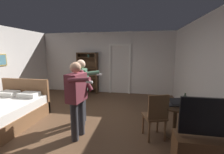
{
  "coord_description": "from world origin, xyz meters",
  "views": [
    {
      "loc": [
        1.45,
        -3.26,
        1.83
      ],
      "look_at": [
        0.81,
        0.23,
        1.21
      ],
      "focal_mm": 23.93,
      "sensor_mm": 36.0,
      "label": 1
    }
  ],
  "objects": [
    {
      "name": "doorway_frame",
      "position": [
        0.63,
        3.08,
        1.22
      ],
      "size": [
        0.93,
        0.08,
        2.13
      ],
      "color": "white",
      "rests_on": "ground_plane"
    },
    {
      "name": "wall_back",
      "position": [
        0.0,
        3.16,
        1.31
      ],
      "size": [
        5.95,
        0.12,
        2.62
      ],
      "primitive_type": "cube",
      "color": "silver",
      "rests_on": "ground_plane"
    },
    {
      "name": "person_blue_shirt",
      "position": [
        0.21,
        -0.49,
        0.94
      ],
      "size": [
        0.62,
        0.67,
        1.62
      ],
      "color": "#333338",
      "rests_on": "ground_plane"
    },
    {
      "name": "wooden_chair",
      "position": [
        1.82,
        -0.27,
        0.54
      ],
      "size": [
        0.53,
        0.53,
        0.99
      ],
      "color": "brown",
      "rests_on": "ground_plane"
    },
    {
      "name": "tv_flatscreen",
      "position": [
        2.55,
        -1.0,
        0.35
      ],
      "size": [
        1.06,
        0.4,
        1.18
      ],
      "color": "brown",
      "rests_on": "ground_plane"
    },
    {
      "name": "bed",
      "position": [
        -1.88,
        -0.32,
        0.3
      ],
      "size": [
        1.51,
        1.94,
        1.02
      ],
      "color": "brown",
      "rests_on": "ground_plane"
    },
    {
      "name": "person_striped_shirt",
      "position": [
        0.06,
        0.16,
        0.93
      ],
      "size": [
        0.73,
        0.57,
        1.62
      ],
      "color": "#333338",
      "rests_on": "ground_plane"
    },
    {
      "name": "wall_right",
      "position": [
        2.91,
        0.0,
        1.31
      ],
      "size": [
        0.12,
        6.43,
        2.62
      ],
      "primitive_type": "cube",
      "color": "silver",
      "rests_on": "ground_plane"
    },
    {
      "name": "side_table",
      "position": [
        2.24,
        -0.06,
        0.48
      ],
      "size": [
        0.7,
        0.7,
        0.7
      ],
      "color": "#4C331E",
      "rests_on": "ground_plane"
    },
    {
      "name": "bottle_on_table",
      "position": [
        2.38,
        -0.14,
        0.82
      ],
      "size": [
        0.06,
        0.06,
        0.29
      ],
      "color": "#384732",
      "rests_on": "side_table"
    },
    {
      "name": "suitcase_dark",
      "position": [
        -0.89,
        2.22,
        0.17
      ],
      "size": [
        0.64,
        0.32,
        0.34
      ],
      "primitive_type": "cube",
      "rotation": [
        0.0,
        0.0,
        0.01
      ],
      "color": "black",
      "rests_on": "ground_plane"
    },
    {
      "name": "bookshelf",
      "position": [
        -0.76,
        2.93,
        0.95
      ],
      "size": [
        0.89,
        0.32,
        1.77
      ],
      "color": "#4C331E",
      "rests_on": "ground_plane"
    },
    {
      "name": "laptop",
      "position": [
        2.22,
        -0.1,
        0.75
      ],
      "size": [
        0.4,
        0.4,
        0.17
      ],
      "color": "black",
      "rests_on": "side_table"
    },
    {
      "name": "ground_plane",
      "position": [
        0.0,
        0.0,
        0.0
      ],
      "size": [
        6.81,
        6.81,
        0.0
      ],
      "primitive_type": "plane",
      "color": "brown"
    }
  ]
}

